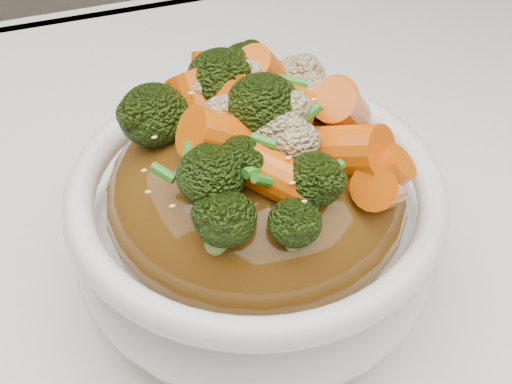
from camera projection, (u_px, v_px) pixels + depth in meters
name	position (u px, v px, depth m)	size (l,w,h in m)	color
tablecloth	(319.00, 351.00, 0.47)	(1.20, 0.80, 0.04)	white
bowl	(256.00, 231.00, 0.46)	(0.21, 0.21, 0.08)	white
sauce_base	(256.00, 196.00, 0.44)	(0.17, 0.17, 0.09)	#5E3910
carrots	(256.00, 109.00, 0.40)	(0.17, 0.17, 0.05)	#DB5807
broccoli	(256.00, 110.00, 0.40)	(0.17, 0.17, 0.04)	black
cauliflower	(256.00, 113.00, 0.40)	(0.17, 0.17, 0.04)	beige
scallions	(256.00, 107.00, 0.40)	(0.13, 0.13, 0.02)	#28751B
sesame_seeds	(256.00, 107.00, 0.40)	(0.15, 0.15, 0.01)	beige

